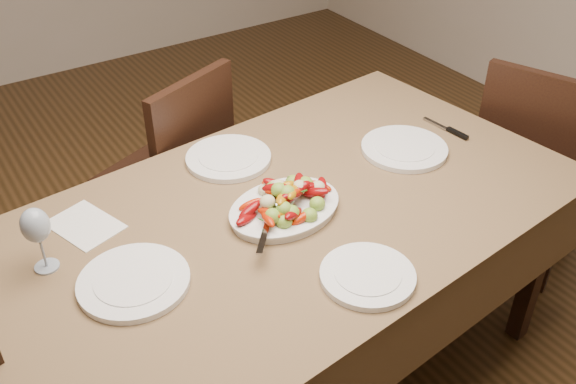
{
  "coord_description": "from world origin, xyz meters",
  "views": [
    {
      "loc": [
        -0.8,
        -1.37,
        1.92
      ],
      "look_at": [
        0.05,
        -0.08,
        0.82
      ],
      "focal_mm": 40.0,
      "sensor_mm": 36.0,
      "label": 1
    }
  ],
  "objects_px": {
    "wine_glass": "(39,238)",
    "dining_table": "(288,299)",
    "serving_platter": "(285,210)",
    "plate_left": "(134,282)",
    "chair_far": "(164,176)",
    "plate_near": "(368,276)",
    "chair_right": "(536,163)",
    "plate_right": "(404,149)",
    "plate_far": "(229,158)"
  },
  "relations": [
    {
      "from": "serving_platter",
      "to": "plate_right",
      "type": "bearing_deg",
      "value": 7.4
    },
    {
      "from": "dining_table",
      "to": "plate_left",
      "type": "bearing_deg",
      "value": -174.08
    },
    {
      "from": "wine_glass",
      "to": "plate_far",
      "type": "bearing_deg",
      "value": 16.59
    },
    {
      "from": "chair_right",
      "to": "plate_left",
      "type": "xyz_separation_m",
      "value": [
        -1.76,
        -0.06,
        0.29
      ]
    },
    {
      "from": "chair_far",
      "to": "wine_glass",
      "type": "distance_m",
      "value": 0.96
    },
    {
      "from": "dining_table",
      "to": "serving_platter",
      "type": "relative_size",
      "value": 5.32
    },
    {
      "from": "plate_left",
      "to": "chair_right",
      "type": "bearing_deg",
      "value": 1.96
    },
    {
      "from": "plate_right",
      "to": "plate_far",
      "type": "bearing_deg",
      "value": 152.32
    },
    {
      "from": "chair_right",
      "to": "plate_right",
      "type": "bearing_deg",
      "value": 65.93
    },
    {
      "from": "plate_far",
      "to": "plate_near",
      "type": "bearing_deg",
      "value": -88.19
    },
    {
      "from": "dining_table",
      "to": "chair_right",
      "type": "xyz_separation_m",
      "value": [
        1.24,
        0.01,
        0.1
      ]
    },
    {
      "from": "dining_table",
      "to": "plate_far",
      "type": "height_order",
      "value": "plate_far"
    },
    {
      "from": "chair_far",
      "to": "plate_left",
      "type": "relative_size",
      "value": 3.25
    },
    {
      "from": "dining_table",
      "to": "chair_far",
      "type": "xyz_separation_m",
      "value": [
        -0.09,
        0.78,
        0.1
      ]
    },
    {
      "from": "plate_left",
      "to": "chair_far",
      "type": "bearing_deg",
      "value": 62.81
    },
    {
      "from": "chair_right",
      "to": "wine_glass",
      "type": "height_order",
      "value": "wine_glass"
    },
    {
      "from": "serving_platter",
      "to": "wine_glass",
      "type": "distance_m",
      "value": 0.69
    },
    {
      "from": "chair_right",
      "to": "wine_glass",
      "type": "relative_size",
      "value": 4.64
    },
    {
      "from": "chair_right",
      "to": "plate_far",
      "type": "distance_m",
      "value": 1.34
    },
    {
      "from": "plate_far",
      "to": "plate_near",
      "type": "distance_m",
      "value": 0.71
    },
    {
      "from": "dining_table",
      "to": "serving_platter",
      "type": "height_order",
      "value": "serving_platter"
    },
    {
      "from": "dining_table",
      "to": "plate_left",
      "type": "distance_m",
      "value": 0.65
    },
    {
      "from": "chair_right",
      "to": "plate_near",
      "type": "distance_m",
      "value": 1.33
    },
    {
      "from": "dining_table",
      "to": "chair_far",
      "type": "relative_size",
      "value": 1.94
    },
    {
      "from": "chair_far",
      "to": "plate_right",
      "type": "relative_size",
      "value": 3.22
    },
    {
      "from": "wine_glass",
      "to": "plate_right",
      "type": "bearing_deg",
      "value": -3.87
    },
    {
      "from": "plate_left",
      "to": "plate_near",
      "type": "bearing_deg",
      "value": -31.36
    },
    {
      "from": "plate_left",
      "to": "wine_glass",
      "type": "xyz_separation_m",
      "value": [
        -0.17,
        0.19,
        0.09
      ]
    },
    {
      "from": "dining_table",
      "to": "plate_far",
      "type": "xyz_separation_m",
      "value": [
        -0.02,
        0.34,
        0.39
      ]
    },
    {
      "from": "plate_far",
      "to": "plate_near",
      "type": "xyz_separation_m",
      "value": [
        0.02,
        -0.71,
        0.0
      ]
    },
    {
      "from": "dining_table",
      "to": "plate_near",
      "type": "height_order",
      "value": "plate_near"
    },
    {
      "from": "chair_far",
      "to": "plate_near",
      "type": "xyz_separation_m",
      "value": [
        0.09,
        -1.15,
        0.29
      ]
    },
    {
      "from": "chair_far",
      "to": "plate_left",
      "type": "xyz_separation_m",
      "value": [
        -0.43,
        -0.83,
        0.29
      ]
    },
    {
      "from": "plate_right",
      "to": "plate_near",
      "type": "distance_m",
      "value": 0.67
    },
    {
      "from": "serving_platter",
      "to": "wine_glass",
      "type": "xyz_separation_m",
      "value": [
        -0.66,
        0.15,
        0.09
      ]
    },
    {
      "from": "serving_platter",
      "to": "plate_left",
      "type": "relative_size",
      "value": 1.18
    },
    {
      "from": "plate_far",
      "to": "plate_left",
      "type": "bearing_deg",
      "value": -141.93
    },
    {
      "from": "chair_right",
      "to": "plate_far",
      "type": "bearing_deg",
      "value": 55.18
    },
    {
      "from": "chair_far",
      "to": "serving_platter",
      "type": "height_order",
      "value": "chair_far"
    },
    {
      "from": "wine_glass",
      "to": "dining_table",
      "type": "bearing_deg",
      "value": -11.38
    },
    {
      "from": "chair_right",
      "to": "wine_glass",
      "type": "xyz_separation_m",
      "value": [
        -1.93,
        0.13,
        0.39
      ]
    },
    {
      "from": "plate_right",
      "to": "plate_near",
      "type": "height_order",
      "value": "same"
    },
    {
      "from": "plate_near",
      "to": "plate_left",
      "type": "bearing_deg",
      "value": 148.64
    },
    {
      "from": "chair_far",
      "to": "serving_platter",
      "type": "distance_m",
      "value": 0.85
    },
    {
      "from": "serving_platter",
      "to": "chair_right",
      "type": "bearing_deg",
      "value": 0.91
    },
    {
      "from": "plate_right",
      "to": "plate_left",
      "type": "bearing_deg",
      "value": -173.91
    },
    {
      "from": "plate_left",
      "to": "plate_near",
      "type": "distance_m",
      "value": 0.61
    },
    {
      "from": "serving_platter",
      "to": "plate_near",
      "type": "bearing_deg",
      "value": -85.84
    },
    {
      "from": "chair_right",
      "to": "plate_near",
      "type": "xyz_separation_m",
      "value": [
        -1.24,
        -0.38,
        0.29
      ]
    },
    {
      "from": "plate_left",
      "to": "wine_glass",
      "type": "height_order",
      "value": "wine_glass"
    }
  ]
}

